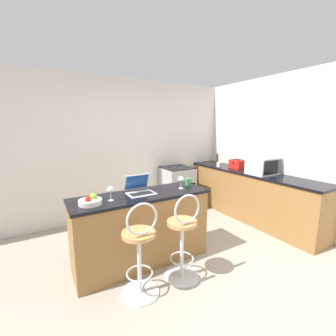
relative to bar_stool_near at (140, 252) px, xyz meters
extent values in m
plane|color=gray|center=(0.77, -0.04, -0.48)|extent=(20.00, 20.00, 0.00)
cube|color=silver|center=(0.77, 2.21, 0.82)|extent=(12.00, 0.06, 2.60)
cube|color=silver|center=(2.89, -0.04, 0.82)|extent=(0.06, 12.00, 2.60)
cube|color=olive|center=(0.26, 0.53, -0.05)|extent=(1.67, 0.53, 0.87)
cube|color=black|center=(0.26, 0.53, 0.40)|extent=(1.70, 0.56, 0.03)
cube|color=olive|center=(2.58, 0.82, -0.05)|extent=(0.56, 2.72, 0.87)
cube|color=black|center=(2.58, 0.82, 0.40)|extent=(0.59, 2.75, 0.03)
cylinder|color=silver|center=(0.00, 0.02, -0.47)|extent=(0.40, 0.40, 0.02)
cylinder|color=silver|center=(0.00, 0.02, -0.15)|extent=(0.04, 0.04, 0.65)
torus|color=silver|center=(0.00, 0.02, -0.25)|extent=(0.28, 0.28, 0.02)
cylinder|color=#B7844C|center=(0.00, 0.02, 0.19)|extent=(0.34, 0.34, 0.04)
torus|color=silver|center=(0.00, -0.08, 0.38)|extent=(0.32, 0.02, 0.32)
cylinder|color=silver|center=(0.52, 0.02, -0.47)|extent=(0.40, 0.40, 0.02)
cylinder|color=silver|center=(0.52, 0.02, -0.15)|extent=(0.04, 0.04, 0.65)
torus|color=silver|center=(0.52, 0.02, -0.25)|extent=(0.28, 0.28, 0.02)
cylinder|color=#B7844C|center=(0.52, 0.02, 0.19)|extent=(0.34, 0.34, 0.04)
torus|color=silver|center=(0.52, -0.08, 0.38)|extent=(0.32, 0.02, 0.32)
cube|color=silver|center=(0.26, 0.54, 0.43)|extent=(0.33, 0.24, 0.01)
cube|color=black|center=(0.26, 0.52, 0.43)|extent=(0.28, 0.13, 0.00)
cube|color=silver|center=(0.26, 0.67, 0.54)|extent=(0.33, 0.11, 0.21)
cube|color=#19478C|center=(0.26, 0.67, 0.55)|extent=(0.29, 0.09, 0.18)
cube|color=silver|center=(2.58, 0.56, 0.57)|extent=(0.51, 0.37, 0.29)
cube|color=black|center=(2.53, 0.37, 0.57)|extent=(0.36, 0.01, 0.24)
cube|color=#4C4C51|center=(2.76, 0.37, 0.57)|extent=(0.10, 0.01, 0.24)
cube|color=red|center=(2.60, 1.16, 0.51)|extent=(0.21, 0.27, 0.17)
cube|color=black|center=(2.56, 1.16, 0.59)|extent=(0.05, 0.19, 0.00)
cube|color=black|center=(2.64, 1.16, 0.59)|extent=(0.05, 0.19, 0.00)
cube|color=black|center=(2.48, 1.16, 0.54)|extent=(0.02, 0.02, 0.02)
cube|color=#9EA3A8|center=(1.65, 1.88, -0.04)|extent=(0.59, 0.56, 0.88)
cube|color=black|center=(1.65, 1.60, -0.07)|extent=(0.50, 0.01, 0.40)
cube|color=black|center=(1.65, 1.88, 0.41)|extent=(0.59, 0.56, 0.02)
cylinder|color=black|center=(1.52, 1.77, 0.43)|extent=(0.11, 0.11, 0.01)
cylinder|color=black|center=(1.78, 1.77, 0.43)|extent=(0.11, 0.11, 0.01)
cylinder|color=black|center=(1.52, 1.99, 0.43)|extent=(0.11, 0.11, 0.01)
cylinder|color=black|center=(1.78, 1.99, 0.43)|extent=(0.11, 0.11, 0.01)
cylinder|color=silver|center=(0.82, 0.50, 0.42)|extent=(0.07, 0.07, 0.00)
cylinder|color=silver|center=(0.82, 0.50, 0.47)|extent=(0.01, 0.01, 0.09)
sphere|color=silver|center=(0.82, 0.50, 0.55)|extent=(0.07, 0.07, 0.07)
cylinder|color=#338447|center=(1.00, 0.59, 0.47)|extent=(0.08, 0.08, 0.10)
torus|color=#338447|center=(1.05, 0.59, 0.48)|extent=(0.01, 0.06, 0.06)
cylinder|color=silver|center=(-0.13, 0.48, 0.42)|extent=(0.06, 0.06, 0.00)
cylinder|color=silver|center=(-0.13, 0.48, 0.47)|extent=(0.01, 0.01, 0.09)
sphere|color=silver|center=(-0.13, 0.48, 0.55)|extent=(0.07, 0.07, 0.07)
cylinder|color=#4C2D19|center=(2.57, 1.70, 0.53)|extent=(0.05, 0.05, 0.21)
sphere|color=#4C2D19|center=(2.57, 1.70, 0.65)|extent=(0.04, 0.04, 0.04)
cylinder|color=silver|center=(-0.36, 0.47, 0.45)|extent=(0.24, 0.24, 0.05)
sphere|color=red|center=(-0.39, 0.43, 0.49)|extent=(0.06, 0.06, 0.06)
sphere|color=orange|center=(-0.32, 0.50, 0.50)|extent=(0.07, 0.07, 0.07)
sphere|color=#66B233|center=(-0.31, 0.48, 0.50)|extent=(0.07, 0.07, 0.07)
cylinder|color=white|center=(2.41, 1.48, 0.47)|extent=(0.09, 0.09, 0.09)
torus|color=white|center=(2.47, 1.48, 0.47)|extent=(0.01, 0.06, 0.06)
camera|label=1|loc=(-0.80, -1.92, 1.24)|focal=24.00mm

